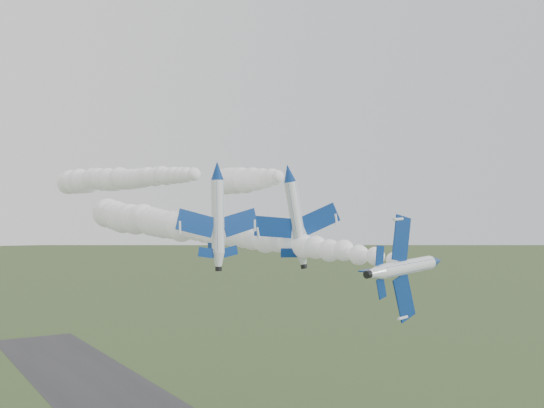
# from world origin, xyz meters

# --- Properties ---
(jet_lead) EXTENTS (3.54, 12.61, 10.40)m
(jet_lead) POSITION_xyz_m (8.64, -4.09, 33.16)
(jet_lead) COLOR white
(smoke_trail_jet_lead) EXTENTS (18.14, 78.58, 5.97)m
(smoke_trail_jet_lead) POSITION_xyz_m (2.52, 37.39, 36.00)
(smoke_trail_jet_lead) COLOR white
(jet_pair_left) EXTENTS (11.42, 13.72, 3.38)m
(jet_pair_left) POSITION_xyz_m (-6.10, 18.04, 43.82)
(jet_pair_left) COLOR white
(smoke_trail_jet_pair_left) EXTENTS (7.52, 63.75, 4.86)m
(smoke_trail_jet_pair_left) POSITION_xyz_m (-7.30, 53.49, 44.83)
(smoke_trail_jet_pair_left) COLOR white
(jet_pair_right) EXTENTS (11.65, 13.67, 3.79)m
(jet_pair_right) POSITION_xyz_m (3.86, 16.91, 43.86)
(jet_pair_right) COLOR white
(smoke_trail_jet_pair_right) EXTENTS (24.59, 58.37, 5.85)m
(smoke_trail_jet_pair_right) POSITION_xyz_m (15.18, 48.03, 45.14)
(smoke_trail_jet_pair_right) COLOR white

